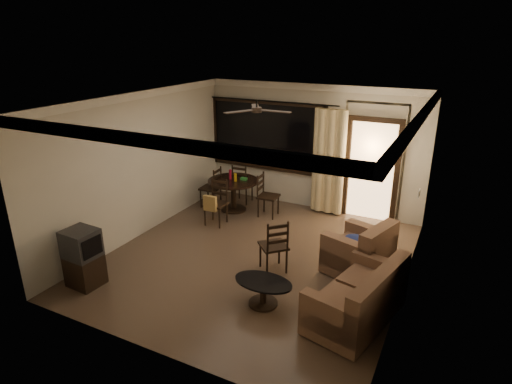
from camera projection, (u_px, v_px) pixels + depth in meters
The scene contains 12 objects.
ground at pixel (257, 258), 7.69m from camera, with size 5.50×5.50×0.00m, color #7F6651.
room_shell at pixel (325, 141), 8.29m from camera, with size 5.50×6.70×5.50m.
dining_table at pixel (233, 186), 9.60m from camera, with size 1.14×1.14×0.93m.
dining_chair_west at pixel (211, 195), 9.89m from camera, with size 0.45×0.45×0.95m.
dining_chair_east at pixel (268, 203), 9.39m from camera, with size 0.45×0.45×0.95m.
dining_chair_south at pixel (216, 211), 8.95m from camera, with size 0.45×0.50×0.95m.
dining_chair_north at pixel (242, 191), 10.15m from camera, with size 0.45×0.45×0.95m.
tv_cabinet at pixel (83, 258), 6.71m from camera, with size 0.53×0.47×0.95m.
sofa at pixel (360, 300), 5.88m from camera, with size 1.18×1.74×0.85m.
armchair at pixel (361, 253), 7.05m from camera, with size 1.14×1.14×0.92m.
coffee_table at pixel (263, 289), 6.28m from camera, with size 0.89×0.54×0.39m.
side_chair at pixel (274, 255), 7.18m from camera, with size 0.60×0.60×0.96m.
Camera 1 is at (3.04, -6.08, 3.77)m, focal length 30.00 mm.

